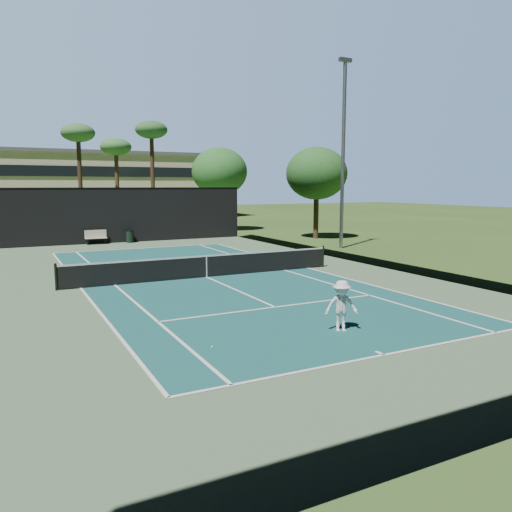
# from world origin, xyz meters

# --- Properties ---
(ground) EXTENTS (160.00, 160.00, 0.00)m
(ground) POSITION_xyz_m (0.00, 0.00, 0.00)
(ground) COLOR #33531F
(ground) RESTS_ON ground
(apron_slab) EXTENTS (18.00, 32.00, 0.01)m
(apron_slab) POSITION_xyz_m (0.00, 0.00, 0.01)
(apron_slab) COLOR #557250
(apron_slab) RESTS_ON ground
(court_surface) EXTENTS (10.97, 23.77, 0.01)m
(court_surface) POSITION_xyz_m (0.00, 0.00, 0.01)
(court_surface) COLOR #1A5554
(court_surface) RESTS_ON ground
(court_lines) EXTENTS (11.07, 23.87, 0.01)m
(court_lines) POSITION_xyz_m (0.00, 0.00, 0.02)
(court_lines) COLOR white
(court_lines) RESTS_ON ground
(tennis_net) EXTENTS (12.90, 0.10, 1.10)m
(tennis_net) POSITION_xyz_m (0.00, 0.00, 0.56)
(tennis_net) COLOR black
(tennis_net) RESTS_ON ground
(fence) EXTENTS (18.04, 32.05, 4.03)m
(fence) POSITION_xyz_m (0.00, 0.06, 2.01)
(fence) COLOR black
(fence) RESTS_ON ground
(player) EXTENTS (1.10, 0.90, 1.48)m
(player) POSITION_xyz_m (0.34, -9.68, 0.74)
(player) COLOR white
(player) RESTS_ON ground
(tennis_ball_a) EXTENTS (0.07, 0.07, 0.07)m
(tennis_ball_a) POSITION_xyz_m (-3.56, -9.45, 0.03)
(tennis_ball_a) COLOR #BBDA31
(tennis_ball_a) RESTS_ON ground
(tennis_ball_b) EXTENTS (0.07, 0.07, 0.07)m
(tennis_ball_b) POSITION_xyz_m (-1.80, 2.46, 0.04)
(tennis_ball_b) COLOR gold
(tennis_ball_b) RESTS_ON ground
(tennis_ball_c) EXTENTS (0.07, 0.07, 0.07)m
(tennis_ball_c) POSITION_xyz_m (2.19, 3.19, 0.03)
(tennis_ball_c) COLOR yellow
(tennis_ball_c) RESTS_ON ground
(tennis_ball_d) EXTENTS (0.06, 0.06, 0.06)m
(tennis_ball_d) POSITION_xyz_m (-3.32, 5.76, 0.03)
(tennis_ball_d) COLOR #D6F036
(tennis_ball_d) RESTS_ON ground
(park_bench) EXTENTS (1.50, 0.45, 1.02)m
(park_bench) POSITION_xyz_m (-2.27, 15.70, 0.55)
(park_bench) COLOR #BFB69E
(park_bench) RESTS_ON ground
(trash_bin) EXTENTS (0.56, 0.56, 0.95)m
(trash_bin) POSITION_xyz_m (0.12, 15.63, 0.48)
(trash_bin) COLOR black
(trash_bin) RESTS_ON ground
(palm_a) EXTENTS (2.80, 2.80, 9.32)m
(palm_a) POSITION_xyz_m (-2.00, 24.00, 8.19)
(palm_a) COLOR #402B1B
(palm_a) RESTS_ON ground
(palm_b) EXTENTS (2.80, 2.80, 8.42)m
(palm_b) POSITION_xyz_m (1.50, 26.00, 7.36)
(palm_b) COLOR #4F3521
(palm_b) RESTS_ON ground
(palm_c) EXTENTS (2.80, 2.80, 9.77)m
(palm_c) POSITION_xyz_m (4.00, 23.00, 8.60)
(palm_c) COLOR #432C1D
(palm_c) RESTS_ON ground
(decid_tree_a) EXTENTS (5.12, 5.12, 7.62)m
(decid_tree_a) POSITION_xyz_m (10.00, 22.00, 5.42)
(decid_tree_a) COLOR #41281C
(decid_tree_a) RESTS_ON ground
(decid_tree_b) EXTENTS (4.80, 4.80, 7.14)m
(decid_tree_b) POSITION_xyz_m (14.00, 12.00, 5.08)
(decid_tree_b) COLOR #4C3420
(decid_tree_b) RESTS_ON ground
(campus_building) EXTENTS (40.50, 12.50, 8.30)m
(campus_building) POSITION_xyz_m (0.00, 45.98, 4.21)
(campus_building) COLOR beige
(campus_building) RESTS_ON ground
(light_pole) EXTENTS (0.90, 0.25, 12.22)m
(light_pole) POSITION_xyz_m (12.00, 6.00, 6.46)
(light_pole) COLOR gray
(light_pole) RESTS_ON ground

